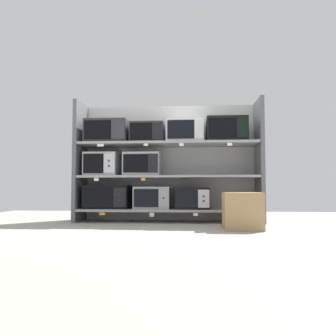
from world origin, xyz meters
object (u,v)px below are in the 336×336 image
Objects in this scene: microwave_3 at (102,164)px; microwave_8 at (226,130)px; microwave_2 at (192,198)px; microwave_0 at (108,197)px; microwave_6 at (147,133)px; shipping_carton at (242,211)px; microwave_7 at (185,132)px; microwave_4 at (143,164)px; microwave_1 at (152,198)px; microwave_5 at (107,132)px.

microwave_3 is 1.69m from microwave_8.
microwave_0 is at bearing -179.99° from microwave_2.
microwave_3 is 0.97× the size of microwave_6.
microwave_0 is 1.45× the size of shipping_carton.
microwave_7 reaches higher than microwave_0.
microwave_7 is at bearing -0.00° from microwave_3.
microwave_2 is 0.79m from microwave_4.
shipping_carton is at bearing -35.00° from microwave_1.
shipping_carton is (0.62, -0.74, -0.98)m from microwave_7.
microwave_0 is 1.21× the size of microwave_7.
microwave_0 is at bearing 155.88° from shipping_carton.
microwave_6 is 0.50m from microwave_7.
microwave_0 reaches higher than microwave_1.
shipping_carton is at bearing -54.23° from microwave_2.
microwave_7 is at bearing -0.01° from microwave_4.
microwave_1 is 1.05× the size of microwave_6.
microwave_6 is at bearing -0.09° from microwave_4.
microwave_3 is 0.83× the size of microwave_8.
microwave_2 is 0.98m from microwave_8.
microwave_1 is 1.09× the size of microwave_3.
microwave_1 is (0.59, -0.00, -0.01)m from microwave_0.
microwave_5 reaches higher than shipping_carton.
microwave_2 is at bearing 0.02° from microwave_1.
microwave_8 is (0.44, 0.00, 0.88)m from microwave_2.
shipping_carton is at bearing -83.22° from microwave_8.
microwave_6 is (0.54, -0.00, -0.02)m from microwave_5.
microwave_5 is (-0.60, 0.00, 0.87)m from microwave_1.
microwave_0 is 1.31× the size of microwave_6.
shipping_carton is (0.09, -0.74, -0.99)m from microwave_8.
microwave_2 is 1.03× the size of microwave_3.
microwave_8 is (0.53, 0.00, 0.01)m from microwave_7.
shipping_carton is at bearing -33.33° from microwave_6.
microwave_4 is 0.97× the size of microwave_7.
microwave_3 is 1.95m from shipping_carton.
microwave_5 reaches higher than microwave_3.
microwave_1 is 1.16× the size of shipping_carton.
microwave_2 is 1.10× the size of shipping_carton.
microwave_4 reaches higher than microwave_0.
microwave_6 is (-0.59, -0.00, 0.85)m from microwave_2.
microwave_5 is (-1.12, -0.00, 0.87)m from microwave_2.
microwave_5 is 0.54m from microwave_6.
microwave_8 reaches higher than microwave_6.
microwave_1 is at bearing 0.04° from microwave_6.
microwave_0 is 0.59m from microwave_1.
microwave_6 reaches higher than microwave_0.
microwave_0 is 1.36× the size of microwave_3.
microwave_2 is at bearing 0.01° from microwave_3.
microwave_3 reaches higher than microwave_1.
microwave_7 is (1.02, -0.00, 0.85)m from microwave_0.
microwave_6 is 1.03m from microwave_8.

